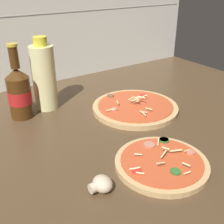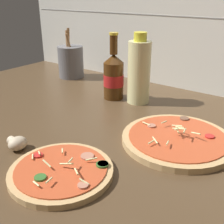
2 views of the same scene
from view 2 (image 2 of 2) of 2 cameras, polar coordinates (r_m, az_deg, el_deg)
name	(u,v)px [view 2 (image 2 of 2)]	position (r cm, az deg, el deg)	size (l,w,h in cm)	color
counter_slab	(110,131)	(81.62, -0.47, -3.90)	(160.00, 90.00, 2.50)	#4C3823
tile_backsplash	(183,16)	(112.58, 14.32, 18.29)	(160.00, 1.13, 60.00)	silver
pizza_near	(62,171)	(62.10, -10.21, -11.71)	(22.30, 22.30, 4.02)	tan
pizza_far	(177,139)	(74.78, 13.10, -5.38)	(28.55, 28.55, 4.86)	tan
beer_bottle	(114,76)	(100.68, 0.33, 7.37)	(7.23, 7.23, 23.39)	#47280F
oil_bottle	(139,71)	(96.69, 5.51, 8.21)	(7.79, 7.79, 24.01)	beige
mushroom_left	(17,143)	(73.37, -18.72, -6.01)	(5.07, 4.83, 3.38)	beige
utensil_crock	(71,61)	(129.00, -8.37, 10.14)	(11.18, 11.18, 21.55)	slate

